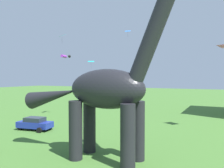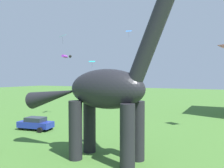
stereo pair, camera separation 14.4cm
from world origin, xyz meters
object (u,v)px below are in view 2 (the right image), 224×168
Objects in this scene: dinosaur_sculpture at (106,89)px; kite_high_left at (129,31)px; parked_sedan_left at (36,123)px; kite_mid_left at (66,56)px; kite_trailing at (63,36)px; kite_high_right at (92,61)px.

kite_high_left is (-6.54, 20.21, 8.66)m from dinosaur_sculpture.
kite_mid_left reaches higher than parked_sedan_left.
kite_mid_left is (-15.04, 14.19, 4.29)m from dinosaur_sculpture.
dinosaur_sculpture is 9.15× the size of kite_mid_left.
kite_high_left is at bearing 81.71° from kite_trailing.
kite_trailing is (6.37, -8.63, 1.42)m from kite_mid_left.
kite_high_left is 8.38m from kite_high_right.
kite_high_right is (-6.71, -0.88, -4.95)m from kite_high_left.
kite_trailing is at bearing -98.29° from kite_high_left.
dinosaur_sculpture is at bearing -32.67° from kite_trailing.
kite_high_left is (5.91, 15.23, 13.39)m from parked_sedan_left.
dinosaur_sculpture is 14.22m from parked_sedan_left.
kite_mid_left is at bearing -109.26° from kite_high_right.
dinosaur_sculpture is at bearing -30.97° from parked_sedan_left.
dinosaur_sculpture is 22.94m from kite_high_left.
parked_sedan_left is 4.12× the size of kite_trailing.
parked_sedan_left is 16.66m from kite_high_right.
kite_mid_left is (-2.59, 9.21, 9.01)m from parked_sedan_left.
kite_trailing is (-8.67, 5.56, 5.70)m from dinosaur_sculpture.
kite_mid_left is at bearing 139.95° from dinosaur_sculpture.
kite_high_left is (8.50, 6.02, 4.37)m from kite_mid_left.
kite_mid_left is 5.47m from kite_high_right.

